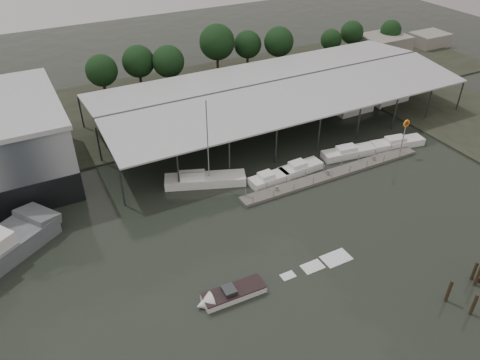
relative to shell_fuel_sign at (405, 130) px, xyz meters
name	(u,v)px	position (x,y,z in m)	size (l,w,h in m)	color
ground	(277,256)	(-27.00, -9.99, -3.93)	(200.00, 200.00, 0.00)	black
land_strip_far	(151,107)	(-27.00, 32.01, -3.83)	(140.00, 30.00, 0.30)	#34392B
covered_boat_shed	(278,84)	(-10.00, 18.01, 2.20)	(58.24, 24.00, 6.96)	#B8BBBD
floating_dock	(333,174)	(-12.00, 0.01, -3.72)	(28.00, 2.00, 1.40)	#5E5953
shell_fuel_sign	(405,130)	(0.00, 0.00, 0.00)	(1.10, 0.18, 5.55)	gray
distant_commercial_buildings	(398,43)	(32.03, 34.70, -2.08)	(22.00, 8.00, 4.00)	gray
white_sailboat	(204,180)	(-28.41, 6.24, -3.29)	(10.79, 6.26, 12.14)	white
speedboat_underway	(228,295)	(-34.32, -12.82, -3.53)	(18.00, 2.77, 2.00)	white
moored_cruiser_0	(269,179)	(-20.74, 2.47, -3.31)	(5.44, 2.38, 1.70)	white
moored_cruiser_1	(300,168)	(-15.57, 2.84, -3.31)	(6.33, 2.52, 1.70)	white
moored_cruiser_2	(348,152)	(-7.02, 3.14, -3.31)	(8.23, 3.29, 1.70)	white
moored_cruiser_3	(397,143)	(1.15, 1.96, -3.31)	(8.50, 3.58, 1.70)	white
horizon_tree_line	(234,48)	(-7.56, 38.39, 1.77)	(68.47, 9.55, 10.23)	black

